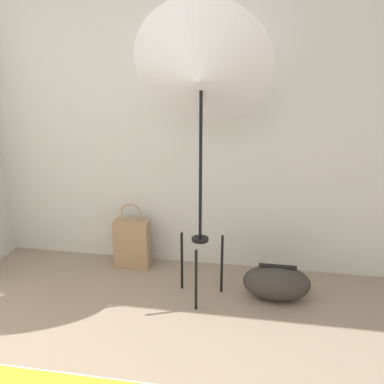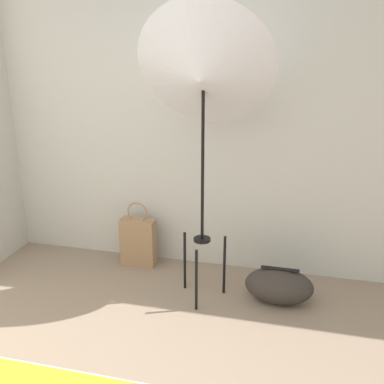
# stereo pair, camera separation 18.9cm
# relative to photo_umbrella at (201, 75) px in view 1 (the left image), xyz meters

# --- Properties ---
(wall_back) EXTENTS (8.00, 0.05, 2.60)m
(wall_back) POSITION_rel_photo_umbrella_xyz_m (-0.48, 0.55, -0.29)
(wall_back) COLOR beige
(wall_back) RESTS_ON ground_plane
(photo_umbrella) EXTENTS (0.92, 0.60, 2.05)m
(photo_umbrella) POSITION_rel_photo_umbrella_xyz_m (0.00, 0.00, 0.00)
(photo_umbrella) COLOR black
(photo_umbrella) RESTS_ON ground_plane
(tote_bag) EXTENTS (0.29, 0.13, 0.56)m
(tote_bag) POSITION_rel_photo_umbrella_xyz_m (-0.62, 0.37, -1.38)
(tote_bag) COLOR #9E7A56
(tote_bag) RESTS_ON ground_plane
(duffel_bag) EXTENTS (0.49, 0.26, 0.27)m
(duffel_bag) POSITION_rel_photo_umbrella_xyz_m (0.55, 0.06, -1.46)
(duffel_bag) COLOR #332D28
(duffel_bag) RESTS_ON ground_plane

